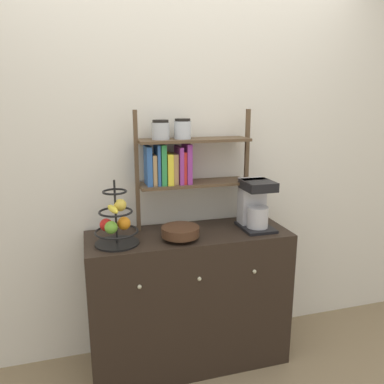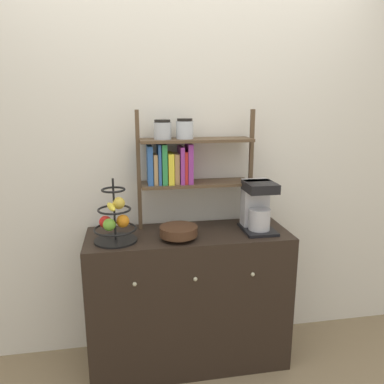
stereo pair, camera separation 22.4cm
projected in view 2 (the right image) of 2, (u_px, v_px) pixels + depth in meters
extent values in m
plane|color=#847051|center=(195.00, 382.00, 2.29)|extent=(12.00, 12.00, 0.00)
cube|color=silver|center=(182.00, 160.00, 2.45)|extent=(7.00, 0.05, 2.60)
cube|color=black|center=(189.00, 298.00, 2.40)|extent=(1.24, 0.45, 0.89)
sphere|color=#B2AD8C|center=(135.00, 284.00, 2.06)|extent=(0.02, 0.02, 0.02)
sphere|color=#B2AD8C|center=(195.00, 279.00, 2.12)|extent=(0.02, 0.02, 0.02)
sphere|color=#B2AD8C|center=(253.00, 274.00, 2.18)|extent=(0.02, 0.02, 0.02)
cube|color=black|center=(258.00, 229.00, 2.33)|extent=(0.19, 0.25, 0.02)
cube|color=#B7B7BC|center=(255.00, 202.00, 2.36)|extent=(0.16, 0.10, 0.29)
cylinder|color=#B7B7BC|center=(259.00, 219.00, 2.30)|extent=(0.13, 0.13, 0.13)
cube|color=black|center=(260.00, 187.00, 2.26)|extent=(0.18, 0.20, 0.06)
cylinder|color=black|center=(116.00, 240.00, 2.16)|extent=(0.25, 0.25, 0.01)
cylinder|color=black|center=(114.00, 210.00, 2.12)|extent=(0.01, 0.01, 0.36)
torus|color=black|center=(115.00, 229.00, 2.15)|extent=(0.25, 0.25, 0.01)
torus|color=black|center=(114.00, 210.00, 2.12)|extent=(0.19, 0.19, 0.01)
torus|color=black|center=(113.00, 190.00, 2.09)|extent=(0.14, 0.14, 0.01)
sphere|color=red|center=(105.00, 222.00, 2.15)|extent=(0.07, 0.07, 0.07)
sphere|color=#6BAD33|center=(109.00, 225.00, 2.11)|extent=(0.07, 0.07, 0.07)
sphere|color=orange|center=(123.00, 221.00, 2.16)|extent=(0.08, 0.08, 0.08)
ellipsoid|color=yellow|center=(111.00, 207.00, 2.09)|extent=(0.07, 0.15, 0.04)
sphere|color=gold|center=(119.00, 203.00, 2.12)|extent=(0.07, 0.07, 0.07)
cylinder|color=#422819|center=(179.00, 237.00, 2.20)|extent=(0.12, 0.12, 0.02)
cylinder|color=#422819|center=(179.00, 231.00, 2.19)|extent=(0.22, 0.22, 0.05)
cube|color=brown|center=(139.00, 171.00, 2.29)|extent=(0.02, 0.02, 0.74)
cube|color=brown|center=(251.00, 168.00, 2.41)|extent=(0.02, 0.02, 0.74)
cube|color=brown|center=(196.00, 183.00, 2.37)|extent=(0.69, 0.20, 0.02)
cube|color=brown|center=(196.00, 140.00, 2.30)|extent=(0.69, 0.20, 0.02)
cube|color=#2D599E|center=(150.00, 165.00, 2.29)|extent=(0.03, 0.14, 0.24)
cube|color=tan|center=(155.00, 169.00, 2.30)|extent=(0.02, 0.13, 0.19)
cube|color=#2D599E|center=(159.00, 164.00, 2.30)|extent=(0.02, 0.14, 0.25)
cube|color=#2D8C47|center=(164.00, 164.00, 2.30)|extent=(0.03, 0.15, 0.25)
cube|color=yellow|center=(170.00, 168.00, 2.32)|extent=(0.03, 0.16, 0.19)
cube|color=tan|center=(176.00, 168.00, 2.32)|extent=(0.03, 0.12, 0.19)
cube|color=#8C338C|center=(181.00, 165.00, 2.32)|extent=(0.02, 0.16, 0.23)
cube|color=red|center=(185.00, 167.00, 2.33)|extent=(0.02, 0.14, 0.20)
cube|color=#8C338C|center=(189.00, 163.00, 2.33)|extent=(0.03, 0.15, 0.25)
cylinder|color=#ADB2B7|center=(162.00, 131.00, 2.25)|extent=(0.11, 0.11, 0.10)
cylinder|color=black|center=(162.00, 121.00, 2.24)|extent=(0.10, 0.10, 0.02)
cylinder|color=silver|center=(185.00, 130.00, 2.28)|extent=(0.10, 0.10, 0.11)
cylinder|color=black|center=(185.00, 120.00, 2.26)|extent=(0.09, 0.09, 0.02)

